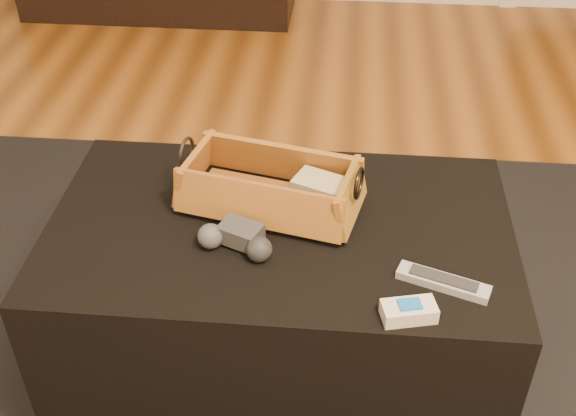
# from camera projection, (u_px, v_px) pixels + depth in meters

# --- Properties ---
(area_rug) EXTENTS (2.60, 2.00, 0.01)m
(area_rug) POSITION_uv_depth(u_px,v_px,m) (279.00, 372.00, 1.77)
(area_rug) COLOR black
(area_rug) RESTS_ON floor
(ottoman) EXTENTS (1.00, 0.60, 0.42)m
(ottoman) POSITION_uv_depth(u_px,v_px,m) (280.00, 295.00, 1.68)
(ottoman) COLOR black
(ottoman) RESTS_ON area_rug
(tv_remote) EXTENTS (0.21, 0.07, 0.02)m
(tv_remote) POSITION_uv_depth(u_px,v_px,m) (260.00, 199.00, 1.58)
(tv_remote) COLOR black
(tv_remote) RESTS_ON wicker_basket
(cloth_bundle) EXTENTS (0.13, 0.11, 0.06)m
(cloth_bundle) POSITION_uv_depth(u_px,v_px,m) (319.00, 191.00, 1.58)
(cloth_bundle) COLOR tan
(cloth_bundle) RESTS_ON wicker_basket
(wicker_basket) EXTENTS (0.43, 0.28, 0.14)m
(wicker_basket) POSITION_uv_depth(u_px,v_px,m) (270.00, 188.00, 1.58)
(wicker_basket) COLOR #955B21
(wicker_basket) RESTS_ON ottoman
(game_controller) EXTENTS (0.17, 0.12, 0.05)m
(game_controller) POSITION_uv_depth(u_px,v_px,m) (237.00, 239.00, 1.47)
(game_controller) COLOR #303032
(game_controller) RESTS_ON ottoman
(silver_remote) EXTENTS (0.18, 0.10, 0.02)m
(silver_remote) POSITION_uv_depth(u_px,v_px,m) (443.00, 282.00, 1.39)
(silver_remote) COLOR #A9ADB1
(silver_remote) RESTS_ON ottoman
(cream_gadget) EXTENTS (0.11, 0.07, 0.04)m
(cream_gadget) POSITION_uv_depth(u_px,v_px,m) (409.00, 311.00, 1.32)
(cream_gadget) COLOR beige
(cream_gadget) RESTS_ON ottoman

